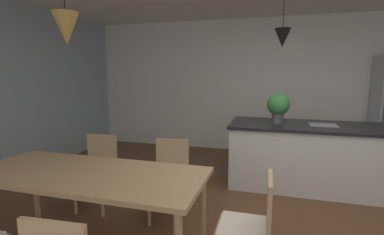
{
  "coord_description": "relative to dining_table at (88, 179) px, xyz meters",
  "views": [
    {
      "loc": [
        -0.28,
        -2.64,
        1.6
      ],
      "look_at": [
        -1.13,
        0.35,
        1.12
      ],
      "focal_mm": 26.18,
      "sensor_mm": 36.0,
      "label": 1
    }
  ],
  "objects": [
    {
      "name": "kitchen_island",
      "position": [
        2.05,
        2.17,
        -0.23
      ],
      "size": [
        2.2,
        0.98,
        0.91
      ],
      "color": "silver",
      "rests_on": "ground_plane"
    },
    {
      "name": "pendant_over_island_main",
      "position": [
        1.62,
        2.17,
        1.4
      ],
      "size": [
        0.22,
        0.22,
        0.73
      ],
      "color": "black"
    },
    {
      "name": "potted_plant_on_island",
      "position": [
        1.61,
        2.17,
        0.46
      ],
      "size": [
        0.32,
        0.32,
        0.43
      ],
      "color": "#4C4C51",
      "rests_on": "kitchen_island"
    },
    {
      "name": "chair_kitchen_end",
      "position": [
        1.4,
        0.0,
        -0.22
      ],
      "size": [
        0.41,
        0.41,
        0.87
      ],
      "color": "tan",
      "rests_on": "ground_plane"
    },
    {
      "name": "chair_far_left",
      "position": [
        -0.47,
        0.8,
        -0.22
      ],
      "size": [
        0.43,
        0.43,
        0.87
      ],
      "color": "tan",
      "rests_on": "ground_plane"
    },
    {
      "name": "pendant_over_table",
      "position": [
        -0.17,
        0.06,
        1.29
      ],
      "size": [
        0.22,
        0.22,
        0.86
      ],
      "color": "black"
    },
    {
      "name": "dining_table",
      "position": [
        0.0,
        0.0,
        0.0
      ],
      "size": [
        2.05,
        0.85,
        0.76
      ],
      "color": "tan",
      "rests_on": "ground_plane"
    },
    {
      "name": "wall_back_kitchen",
      "position": [
        1.79,
        3.92,
        0.66
      ],
      "size": [
        10.0,
        0.12,
        2.7
      ],
      "primitive_type": "cube",
      "color": "white",
      "rests_on": "ground_plane"
    },
    {
      "name": "chair_far_right",
      "position": [
        0.46,
        0.8,
        -0.22
      ],
      "size": [
        0.44,
        0.44,
        0.87
      ],
      "color": "tan",
      "rests_on": "ground_plane"
    }
  ]
}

